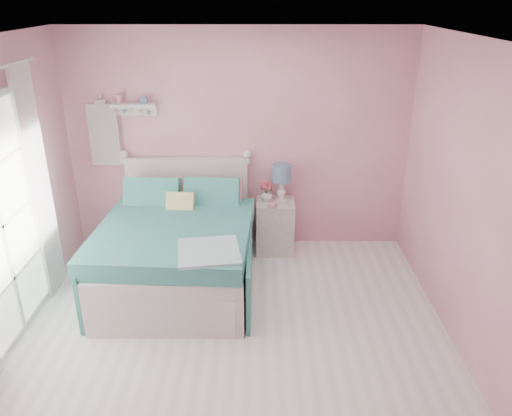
{
  "coord_description": "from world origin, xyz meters",
  "views": [
    {
      "loc": [
        0.23,
        -3.43,
        2.92
      ],
      "look_at": [
        0.21,
        1.2,
        0.91
      ],
      "focal_mm": 35.0,
      "sensor_mm": 36.0,
      "label": 1
    }
  ],
  "objects_px": {
    "table_lamp": "(282,176)",
    "vase": "(266,195)",
    "nightstand": "(275,226)",
    "bed": "(178,250)",
    "teacup": "(273,204)"
  },
  "relations": [
    {
      "from": "table_lamp",
      "to": "vase",
      "type": "height_order",
      "value": "table_lamp"
    },
    {
      "from": "nightstand",
      "to": "vase",
      "type": "xyz_separation_m",
      "value": [
        -0.11,
        0.03,
        0.39
      ]
    },
    {
      "from": "bed",
      "to": "table_lamp",
      "type": "distance_m",
      "value": 1.48
    },
    {
      "from": "bed",
      "to": "table_lamp",
      "type": "height_order",
      "value": "bed"
    },
    {
      "from": "bed",
      "to": "vase",
      "type": "relative_size",
      "value": 13.68
    },
    {
      "from": "nightstand",
      "to": "vase",
      "type": "distance_m",
      "value": 0.41
    },
    {
      "from": "table_lamp",
      "to": "teacup",
      "type": "relative_size",
      "value": 4.58
    },
    {
      "from": "nightstand",
      "to": "vase",
      "type": "relative_size",
      "value": 4.45
    },
    {
      "from": "bed",
      "to": "nightstand",
      "type": "bearing_deg",
      "value": 38.26
    },
    {
      "from": "vase",
      "to": "teacup",
      "type": "distance_m",
      "value": 0.2
    },
    {
      "from": "table_lamp",
      "to": "teacup",
      "type": "xyz_separation_m",
      "value": [
        -0.11,
        -0.2,
        -0.27
      ]
    },
    {
      "from": "bed",
      "to": "teacup",
      "type": "height_order",
      "value": "bed"
    },
    {
      "from": "vase",
      "to": "table_lamp",
      "type": "bearing_deg",
      "value": 4.29
    },
    {
      "from": "nightstand",
      "to": "bed",
      "type": "bearing_deg",
      "value": -145.18
    },
    {
      "from": "nightstand",
      "to": "vase",
      "type": "bearing_deg",
      "value": 164.4
    }
  ]
}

